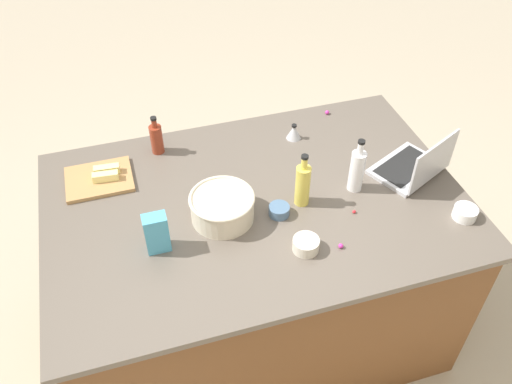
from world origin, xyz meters
The scene contains 19 objects.
ground_plane centered at (0.00, 0.00, 0.00)m, with size 12.00×12.00×0.00m, color #B7A88E.
island_counter centered at (0.00, 0.00, 0.45)m, with size 1.76×1.17×0.90m.
laptop centered at (-0.72, 0.04, 0.95)m, with size 0.37×0.34×0.22m.
mixing_bowl_large centered at (0.16, 0.05, 0.96)m, with size 0.27×0.27×0.12m.
bottle_soy centered at (0.34, -0.45, 0.98)m, with size 0.06×0.06×0.19m.
bottle_oil centered at (-0.18, 0.06, 1.00)m, with size 0.06×0.06×0.25m.
bottle_vinegar centered at (-0.43, 0.05, 1.00)m, with size 0.06×0.06×0.26m.
cutting_board centered at (0.62, -0.32, 0.91)m, with size 0.29×0.23×0.02m, color #AD7F4C.
butter_stick_left centered at (0.58, -0.34, 0.94)m, with size 0.11×0.04×0.04m, color #F4E58C.
butter_stick_right centered at (0.59, -0.30, 0.94)m, with size 0.11×0.04×0.04m, color #F4E58C.
ramekin_small centered at (-0.07, 0.10, 0.92)m, with size 0.09×0.09×0.04m, color slate.
ramekin_medium centered at (-0.10, 0.31, 0.93)m, with size 0.10×0.10×0.05m, color beige.
ramekin_wide centered at (-0.78, 0.34, 0.92)m, with size 0.10×0.10×0.05m, color white.
kitchen_timer centered at (-0.30, -0.36, 0.94)m, with size 0.07×0.07×0.08m.
candy_bag centered at (0.43, 0.14, 0.99)m, with size 0.09×0.06×0.17m, color #4CA5CC.
candy_0 centered at (-0.53, -0.50, 0.91)m, with size 0.02×0.02×0.02m, color #CC3399.
candy_1 centered at (-0.36, 0.19, 0.91)m, with size 0.01×0.01×0.01m, color red.
candy_2 centered at (-0.24, 0.35, 0.91)m, with size 0.02×0.02×0.02m, color #CC3399.
candy_3 centered at (0.22, 0.12, 0.91)m, with size 0.02×0.02×0.02m, color blue.
Camera 1 is at (0.47, 1.55, 2.46)m, focal length 37.51 mm.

